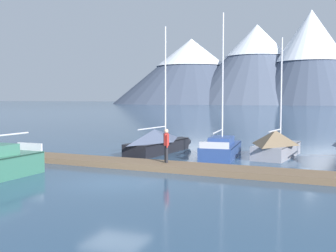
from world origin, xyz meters
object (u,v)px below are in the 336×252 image
sailboat_mid_dock_starboard (222,148)px  sailboat_far_berth (278,144)px  person_on_dock (166,143)px  sailboat_mid_dock_port (160,141)px

sailboat_mid_dock_starboard → sailboat_far_berth: bearing=17.9°
sailboat_mid_dock_starboard → person_on_dock: (-1.55, -5.29, 0.74)m
sailboat_far_berth → person_on_dock: size_ratio=4.23×
person_on_dock → sailboat_far_berth: bearing=53.3°
sailboat_mid_dock_starboard → person_on_dock: 5.56m
sailboat_mid_dock_port → person_on_dock: (2.65, -5.62, 0.53)m
sailboat_far_berth → person_on_dock: 7.87m
sailboat_mid_dock_port → person_on_dock: sailboat_mid_dock_port is taller
sailboat_mid_dock_starboard → sailboat_far_berth: 3.31m
sailboat_mid_dock_port → sailboat_far_berth: 7.38m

